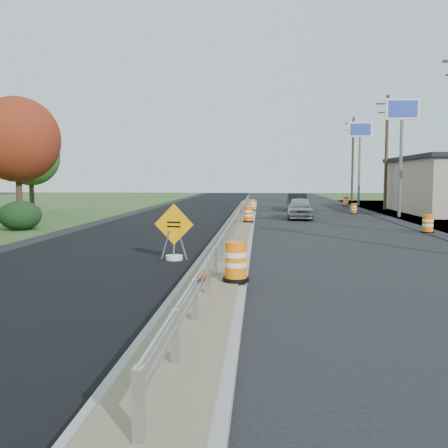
# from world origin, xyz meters

# --- Properties ---
(ground) EXTENTS (140.00, 140.00, 0.00)m
(ground) POSITION_xyz_m (0.00, 0.00, 0.00)
(ground) COLOR black
(ground) RESTS_ON ground
(milled_overlay) EXTENTS (7.20, 120.00, 0.01)m
(milled_overlay) POSITION_xyz_m (-4.40, 10.00, 0.01)
(milled_overlay) COLOR black
(milled_overlay) RESTS_ON ground
(median) EXTENTS (1.60, 55.00, 0.23)m
(median) POSITION_xyz_m (0.00, 8.00, 0.11)
(median) COLOR gray
(median) RESTS_ON ground
(guardrail) EXTENTS (0.10, 46.15, 0.72)m
(guardrail) POSITION_xyz_m (0.00, 9.00, 0.73)
(guardrail) COLOR silver
(guardrail) RESTS_ON median
(pylon_sign_mid) EXTENTS (2.20, 0.30, 7.90)m
(pylon_sign_mid) POSITION_xyz_m (10.50, 16.00, 6.48)
(pylon_sign_mid) COLOR slate
(pylon_sign_mid) RESTS_ON ground
(pylon_sign_north) EXTENTS (2.20, 0.30, 7.90)m
(pylon_sign_north) POSITION_xyz_m (10.50, 30.00, 6.48)
(pylon_sign_north) COLOR slate
(pylon_sign_north) RESTS_ON ground
(utility_pole_nmid) EXTENTS (1.90, 0.26, 9.40)m
(utility_pole_nmid) POSITION_xyz_m (11.50, 24.00, 4.93)
(utility_pole_nmid) COLOR #473523
(utility_pole_nmid) RESTS_ON ground
(utility_pole_north) EXTENTS (1.90, 0.26, 9.40)m
(utility_pole_north) POSITION_xyz_m (11.50, 39.00, 4.93)
(utility_pole_north) COLOR #473523
(utility_pole_north) RESTS_ON ground
(hedge_north) EXTENTS (2.09, 2.09, 1.52)m
(hedge_north) POSITION_xyz_m (-11.00, 6.00, 0.76)
(hedge_north) COLOR black
(hedge_north) RESTS_ON ground
(tree_near_red) EXTENTS (4.95, 4.95, 7.35)m
(tree_near_red) POSITION_xyz_m (-13.00, 10.00, 4.86)
(tree_near_red) COLOR #473523
(tree_near_red) RESTS_ON ground
(tree_near_back) EXTENTS (4.29, 4.29, 6.37)m
(tree_near_back) POSITION_xyz_m (-16.00, 18.00, 4.21)
(tree_near_back) COLOR #473523
(tree_near_back) RESTS_ON ground
(caution_sign) EXTENTS (1.31, 0.55, 1.83)m
(caution_sign) POSITION_xyz_m (-1.65, -2.55, 0.46)
(caution_sign) COLOR white
(caution_sign) RESTS_ON ground
(barrel_median_near) EXTENTS (0.63, 0.63, 0.93)m
(barrel_median_near) POSITION_xyz_m (0.55, -6.78, 0.68)
(barrel_median_near) COLOR black
(barrel_median_near) RESTS_ON median
(barrel_median_mid) EXTENTS (0.59, 0.59, 0.87)m
(barrel_median_mid) POSITION_xyz_m (0.47, 9.00, 0.65)
(barrel_median_mid) COLOR black
(barrel_median_mid) RESTS_ON median
(barrel_median_far) EXTENTS (0.55, 0.55, 0.81)m
(barrel_median_far) POSITION_xyz_m (0.54, 18.91, 0.62)
(barrel_median_far) COLOR black
(barrel_median_far) RESTS_ON median
(barrel_shoulder_near) EXTENTS (0.61, 0.61, 0.90)m
(barrel_shoulder_near) POSITION_xyz_m (9.20, 6.22, 0.43)
(barrel_shoulder_near) COLOR black
(barrel_shoulder_near) RESTS_ON ground
(barrel_shoulder_mid) EXTENTS (0.55, 0.55, 0.80)m
(barrel_shoulder_mid) POSITION_xyz_m (8.01, 18.86, 0.38)
(barrel_shoulder_mid) COLOR black
(barrel_shoulder_mid) RESTS_ON ground
(barrel_shoulder_far) EXTENTS (0.62, 0.62, 0.91)m
(barrel_shoulder_far) POSITION_xyz_m (9.20, 29.34, 0.43)
(barrel_shoulder_far) COLOR black
(barrel_shoulder_far) RESTS_ON ground
(car_silver) EXTENTS (1.83, 4.17, 1.40)m
(car_silver) POSITION_xyz_m (3.70, 14.18, 0.70)
(car_silver) COLOR #A7A7AB
(car_silver) RESTS_ON ground
(car_dark_mid) EXTENTS (1.51, 4.30, 1.42)m
(car_dark_mid) POSITION_xyz_m (4.12, 22.44, 0.71)
(car_dark_mid) COLOR black
(car_dark_mid) RESTS_ON ground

